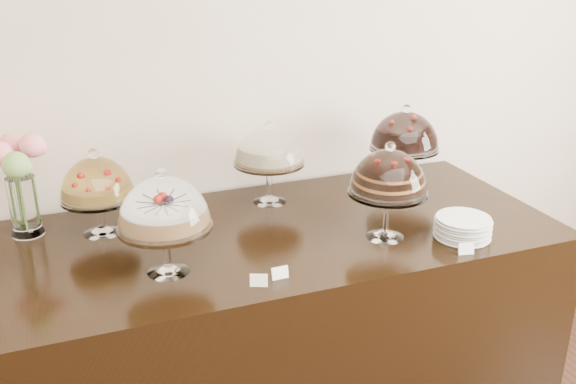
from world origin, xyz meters
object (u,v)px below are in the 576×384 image
object	(u,v)px
display_counter	(284,324)
cake_stand_choco_layer	(389,176)
cake_stand_cheesecake	(269,150)
plate_stack	(463,227)
cake_stand_sugar_sponge	(164,208)
cake_stand_dark_choco	(405,134)
cake_stand_fruit_tart	(96,182)
flower_vase	(19,176)

from	to	relation	value
display_counter	cake_stand_choco_layer	world-z (taller)	cake_stand_choco_layer
cake_stand_cheesecake	plate_stack	xyz separation A→B (m)	(0.59, -0.62, -0.20)
cake_stand_sugar_sponge	cake_stand_dark_choco	distance (m)	1.27
cake_stand_sugar_sponge	cake_stand_fruit_tart	xyz separation A→B (m)	(-0.19, 0.42, -0.03)
cake_stand_cheesecake	flower_vase	size ratio (longest dim) A/B	0.91
flower_vase	cake_stand_dark_choco	bearing A→B (deg)	-2.27
display_counter	cake_stand_fruit_tart	bearing A→B (deg)	161.65
cake_stand_cheesecake	cake_stand_choco_layer	bearing A→B (deg)	-58.90
cake_stand_sugar_sponge	plate_stack	distance (m)	1.16
cake_stand_sugar_sponge	cake_stand_choco_layer	size ratio (longest dim) A/B	0.99
cake_stand_cheesecake	cake_stand_fruit_tart	distance (m)	0.74
cake_stand_fruit_tart	cake_stand_cheesecake	bearing A→B (deg)	5.31
cake_stand_sugar_sponge	cake_stand_dark_choco	xyz separation A→B (m)	(1.19, 0.44, 0.01)
cake_stand_cheesecake	plate_stack	distance (m)	0.87
flower_vase	display_counter	bearing A→B (deg)	-18.17
display_counter	cake_stand_choco_layer	distance (m)	0.82
cake_stand_fruit_tart	flower_vase	bearing A→B (deg)	162.30
cake_stand_dark_choco	flower_vase	xyz separation A→B (m)	(-1.66, 0.07, -0.01)
cake_stand_choco_layer	cake_stand_dark_choco	size ratio (longest dim) A/B	0.99
cake_stand_sugar_sponge	plate_stack	world-z (taller)	cake_stand_sugar_sponge
display_counter	cake_stand_dark_choco	size ratio (longest dim) A/B	5.55
flower_vase	plate_stack	xyz separation A→B (m)	(1.59, -0.64, -0.20)
cake_stand_dark_choco	plate_stack	world-z (taller)	cake_stand_dark_choco
cake_stand_dark_choco	plate_stack	xyz separation A→B (m)	(-0.06, -0.57, -0.22)
cake_stand_dark_choco	cake_stand_fruit_tart	bearing A→B (deg)	-179.09
cake_stand_sugar_sponge	cake_stand_fruit_tart	size ratio (longest dim) A/B	1.10
display_counter	cake_stand_choco_layer	xyz separation A→B (m)	(0.35, -0.21, 0.71)
display_counter	plate_stack	bearing A→B (deg)	-27.06
cake_stand_fruit_tart	plate_stack	xyz separation A→B (m)	(1.32, -0.55, -0.17)
cake_stand_choco_layer	cake_stand_fruit_tart	world-z (taller)	cake_stand_choco_layer
cake_stand_sugar_sponge	flower_vase	distance (m)	0.68
plate_stack	cake_stand_cheesecake	bearing A→B (deg)	133.44
cake_stand_sugar_sponge	display_counter	bearing A→B (deg)	20.44
cake_stand_fruit_tart	cake_stand_dark_choco	bearing A→B (deg)	0.91
cake_stand_sugar_sponge	plate_stack	xyz separation A→B (m)	(1.13, -0.13, -0.20)
cake_stand_cheesecake	flower_vase	distance (m)	1.01
display_counter	cake_stand_sugar_sponge	bearing A→B (deg)	-159.56
display_counter	flower_vase	distance (m)	1.23
cake_stand_choco_layer	plate_stack	xyz separation A→B (m)	(0.28, -0.11, -0.21)
cake_stand_sugar_sponge	flower_vase	world-z (taller)	flower_vase
display_counter	plate_stack	distance (m)	0.86
cake_stand_fruit_tart	flower_vase	distance (m)	0.29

